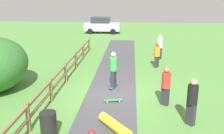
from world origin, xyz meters
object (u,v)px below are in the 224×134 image
object	(u,v)px
bystander_black	(192,100)
bystander_red	(166,85)
skater_riding	(113,68)
bystander_white	(160,46)
bystander_orange	(157,54)
skateboard_loose	(113,100)
skater_fallen	(113,126)
trash_bin	(49,125)
parked_car_silver	(102,25)

from	to	relation	value
bystander_black	bystander_red	bearing A→B (deg)	113.82
skater_riding	bystander_white	world-z (taller)	skater_riding
bystander_red	bystander_orange	world-z (taller)	bystander_red
bystander_orange	skateboard_loose	bearing A→B (deg)	-113.11
bystander_red	bystander_black	bearing A→B (deg)	-66.18
skater_fallen	bystander_white	distance (m)	10.64
skater_riding	bystander_black	xyz separation A→B (m)	(3.11, -3.49, -0.06)
skater_riding	bystander_red	bearing A→B (deg)	-37.64
bystander_white	bystander_black	bearing A→B (deg)	-88.87
skateboard_loose	bystander_red	size ratio (longest dim) A/B	0.48
bystander_red	skateboard_loose	bearing A→B (deg)	176.99
bystander_orange	trash_bin	bearing A→B (deg)	-116.87
trash_bin	skateboard_loose	xyz separation A→B (m)	(1.97, 2.99, -0.36)
skateboard_loose	bystander_white	world-z (taller)	bystander_white
bystander_red	skater_riding	bearing A→B (deg)	142.36
skateboard_loose	bystander_orange	distance (m)	6.22
skater_fallen	skateboard_loose	size ratio (longest dim) A/B	1.84
trash_bin	skater_riding	size ratio (longest dim) A/B	0.48
skateboard_loose	bystander_black	world-z (taller)	bystander_black
skater_riding	bystander_black	distance (m)	4.68
bystander_orange	bystander_black	bearing A→B (deg)	-85.61
trash_bin	bystander_black	size ratio (longest dim) A/B	0.50
trash_bin	parked_car_silver	bearing A→B (deg)	92.11
skater_riding	bystander_orange	size ratio (longest dim) A/B	1.16
bystander_black	parked_car_silver	size ratio (longest dim) A/B	0.43
skateboard_loose	bystander_black	size ratio (longest dim) A/B	0.45
bystander_white	bystander_orange	xyz separation A→B (m)	(-0.38, -2.13, -0.13)
trash_bin	bystander_white	world-z (taller)	bystander_white
skateboard_loose	trash_bin	bearing A→B (deg)	-123.37
skater_fallen	bystander_white	size ratio (longest dim) A/B	0.83
skateboard_loose	bystander_orange	bearing A→B (deg)	66.89
bystander_red	bystander_black	world-z (taller)	bystander_black
bystander_red	bystander_black	size ratio (longest dim) A/B	0.94
skateboard_loose	parked_car_silver	distance (m)	19.99
skateboard_loose	bystander_orange	size ratio (longest dim) A/B	0.51
bystander_orange	bystander_black	xyz separation A→B (m)	(0.57, -7.45, 0.12)
trash_bin	skateboard_loose	distance (m)	3.60
bystander_red	bystander_black	xyz separation A→B (m)	(0.73, -1.66, 0.06)
trash_bin	skater_riding	world-z (taller)	skater_riding
bystander_white	bystander_black	world-z (taller)	bystander_white
skateboard_loose	bystander_white	size ratio (longest dim) A/B	0.45
bystander_orange	skater_riding	bearing A→B (deg)	-122.68
trash_bin	bystander_red	size ratio (longest dim) A/B	0.53
trash_bin	skateboard_loose	size ratio (longest dim) A/B	1.09
bystander_white	bystander_black	size ratio (longest dim) A/B	1.01
skater_fallen	bystander_orange	distance (m)	8.48
trash_bin	bystander_red	world-z (taller)	bystander_red
skater_fallen	parked_car_silver	world-z (taller)	parked_car_silver
bystander_white	bystander_black	distance (m)	9.58
bystander_red	bystander_orange	size ratio (longest dim) A/B	1.05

